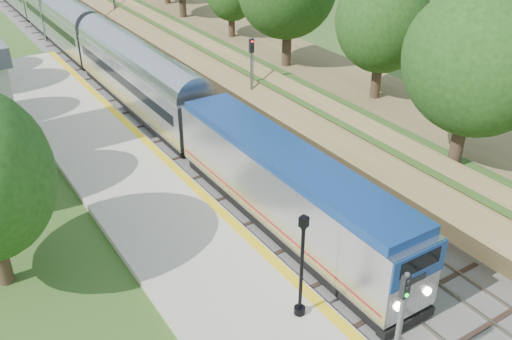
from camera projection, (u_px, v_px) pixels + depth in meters
trackbed at (65, 27)px, 66.53m from camera, size 9.50×170.00×0.28m
platform at (171, 226)px, 30.69m from camera, size 6.40×68.00×0.38m
yellow_stripe at (217, 207)px, 31.94m from camera, size 0.55×68.00×0.01m
embankment at (131, 2)px, 69.55m from camera, size 10.64×170.00×11.70m
trees_behind_platform at (19, 148)px, 29.20m from camera, size 7.82×53.32×7.21m
train at (63, 24)px, 59.19m from camera, size 3.01×100.29×4.43m
lamppost_far at (301, 273)px, 23.51m from camera, size 0.49×0.49×4.98m
signal_platform at (400, 320)px, 19.66m from camera, size 0.31×0.25×5.32m
signal_farside at (252, 70)px, 41.49m from camera, size 0.34×0.27×6.26m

